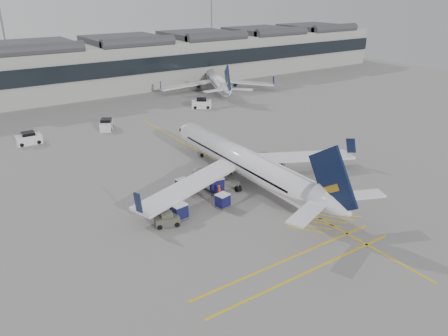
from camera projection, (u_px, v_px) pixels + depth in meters
ground at (214, 221)px, 47.87m from camera, size 220.00×220.00×0.00m
terminal at (44, 70)px, 100.45m from camera, size 200.00×20.45×12.40m
light_masts at (18, 28)px, 107.13m from camera, size 113.00×0.60×25.45m
apron_markings at (235, 172)px, 60.69m from camera, size 0.25×60.00×0.01m
airliner_main at (245, 163)px, 56.17m from camera, size 33.25×36.33×9.66m
airliner_far at (217, 81)px, 107.29m from camera, size 26.74×29.56×8.32m
belt_loader at (219, 171)px, 59.53m from camera, size 4.37×1.81×1.75m
baggage_cart_a at (223, 200)px, 50.61m from camera, size 1.79×1.58×1.64m
baggage_cart_b at (215, 184)px, 54.19m from camera, size 2.15×1.86×2.02m
baggage_cart_c at (179, 211)px, 47.98m from camera, size 1.89×1.62×1.82m
baggage_cart_d at (182, 185)px, 54.67m from camera, size 1.60×1.36×1.59m
ramp_agent_a at (219, 192)px, 52.79m from camera, size 0.74×0.72×1.71m
ramp_agent_b at (191, 188)px, 53.66m from camera, size 1.03×0.96×1.68m
pushback_tug at (167, 220)px, 46.82m from camera, size 2.93×2.24×1.45m
safety_cone_nose at (202, 146)px, 69.88m from camera, size 0.33×0.33×0.46m
safety_cone_engine at (287, 167)px, 61.61m from camera, size 0.33×0.33×0.46m
service_van_left at (29, 139)px, 71.04m from camera, size 3.93×2.02×2.01m
service_van_mid at (107, 125)px, 78.26m from camera, size 3.52×4.32×1.99m
service_van_right at (202, 104)px, 92.26m from camera, size 4.51×3.87×2.08m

